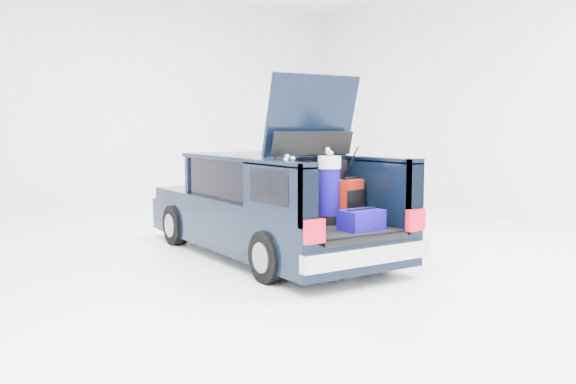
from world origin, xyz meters
TOP-DOWN VIEW (x-y plane):
  - ground at (0.00, 0.00)m, footprint 14.00×14.00m
  - car at (-0.00, 0.11)m, footprint 1.87×4.65m
  - red_suitcase at (0.41, -1.30)m, footprint 0.40×0.33m
  - black_golf_bag at (-0.50, -1.31)m, footprint 0.34×0.36m
  - blue_golf_bag at (0.15, -1.23)m, footprint 0.29×0.29m
  - blue_duffel at (0.21, -1.79)m, footprint 0.53×0.36m

SIDE VIEW (x-z plane):
  - ground at x=0.00m, z-range 0.00..0.00m
  - car at x=0.00m, z-range -0.56..1.91m
  - blue_duffel at x=0.21m, z-range 0.59..0.85m
  - red_suitcase at x=0.41m, z-range 0.58..1.17m
  - black_golf_bag at x=-0.50m, z-range 0.56..1.45m
  - blue_golf_bag at x=0.15m, z-range 0.55..1.53m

